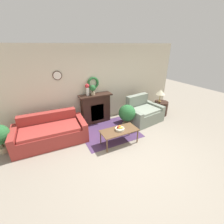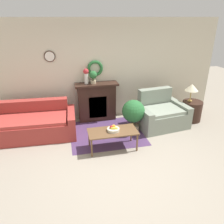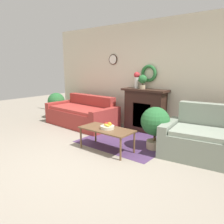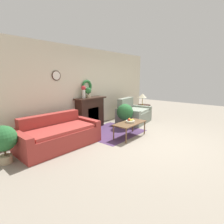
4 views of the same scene
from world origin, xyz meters
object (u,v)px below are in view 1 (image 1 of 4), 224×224
object	(u,v)px
potted_plant_floor_by_loveseat	(127,114)
fruit_bowl	(120,128)
side_table_by_loveseat	(161,108)
coffee_table	(119,131)
fireplace	(96,108)
vase_on_mantel_left	(87,89)
couch_left	(51,132)
table_lamp	(161,92)
potted_plant_on_mantel	(93,89)
loveseat_right	(142,113)

from	to	relation	value
potted_plant_floor_by_loveseat	fruit_bowl	bearing A→B (deg)	-135.27
fruit_bowl	side_table_by_loveseat	xyz separation A→B (m)	(2.48, 0.93, -0.20)
coffee_table	fruit_bowl	world-z (taller)	fruit_bowl
fireplace	vase_on_mantel_left	size ratio (longest dim) A/B	2.86
coffee_table	side_table_by_loveseat	size ratio (longest dim) A/B	1.91
coffee_table	fireplace	bearing A→B (deg)	93.25
fruit_bowl	potted_plant_floor_by_loveseat	bearing A→B (deg)	44.73
couch_left	vase_on_mantel_left	bearing A→B (deg)	24.61
table_lamp	couch_left	bearing A→B (deg)	179.64
potted_plant_on_mantel	coffee_table	bearing A→B (deg)	-83.81
vase_on_mantel_left	potted_plant_on_mantel	world-z (taller)	vase_on_mantel_left
fireplace	side_table_by_loveseat	bearing A→B (deg)	-14.02
fruit_bowl	coffee_table	bearing A→B (deg)	-147.18
table_lamp	potted_plant_floor_by_loveseat	size ratio (longest dim) A/B	0.58
fireplace	loveseat_right	distance (m)	1.76
fruit_bowl	table_lamp	size ratio (longest dim) A/B	0.55
fireplace	side_table_by_loveseat	size ratio (longest dim) A/B	2.07
couch_left	potted_plant_on_mantel	distance (m)	1.93
vase_on_mantel_left	potted_plant_floor_by_loveseat	size ratio (longest dim) A/B	0.48
couch_left	potted_plant_floor_by_loveseat	bearing A→B (deg)	-5.87
vase_on_mantel_left	potted_plant_on_mantel	distance (m)	0.19
couch_left	side_table_by_loveseat	distance (m)	4.24
potted_plant_floor_by_loveseat	vase_on_mantel_left	bearing A→B (deg)	138.29
fireplace	loveseat_right	xyz separation A→B (m)	(1.59, -0.73, -0.22)
side_table_by_loveseat	vase_on_mantel_left	distance (m)	3.09
couch_left	loveseat_right	distance (m)	3.25
loveseat_right	table_lamp	bearing A→B (deg)	0.99
couch_left	vase_on_mantel_left	size ratio (longest dim) A/B	5.05
vase_on_mantel_left	potted_plant_floor_by_loveseat	world-z (taller)	vase_on_mantel_left
couch_left	side_table_by_loveseat	size ratio (longest dim) A/B	3.66
fruit_bowl	loveseat_right	bearing A→B (deg)	29.73
fireplace	coffee_table	bearing A→B (deg)	-86.75
loveseat_right	potted_plant_floor_by_loveseat	xyz separation A→B (m)	(-0.82, -0.19, 0.20)
fruit_bowl	side_table_by_loveseat	bearing A→B (deg)	20.61
loveseat_right	potted_plant_on_mantel	world-z (taller)	potted_plant_on_mantel
table_lamp	fireplace	bearing A→B (deg)	166.78
side_table_by_loveseat	table_lamp	world-z (taller)	table_lamp
couch_left	loveseat_right	size ratio (longest dim) A/B	1.46
table_lamp	vase_on_mantel_left	bearing A→B (deg)	167.89
fireplace	vase_on_mantel_left	xyz separation A→B (m)	(-0.26, 0.01, 0.76)
potted_plant_on_mantel	potted_plant_floor_by_loveseat	world-z (taller)	potted_plant_on_mantel
side_table_by_loveseat	vase_on_mantel_left	world-z (taller)	vase_on_mantel_left
fireplace	potted_plant_floor_by_loveseat	size ratio (longest dim) A/B	1.38
coffee_table	vase_on_mantel_left	size ratio (longest dim) A/B	2.64
coffee_table	table_lamp	distance (m)	2.68
loveseat_right	table_lamp	size ratio (longest dim) A/B	2.87
vase_on_mantel_left	potted_plant_on_mantel	size ratio (longest dim) A/B	1.19
fruit_bowl	potted_plant_on_mantel	world-z (taller)	potted_plant_on_mantel
coffee_table	potted_plant_floor_by_loveseat	xyz separation A→B (m)	(0.68, 0.67, 0.12)
loveseat_right	potted_plant_floor_by_loveseat	bearing A→B (deg)	-174.70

